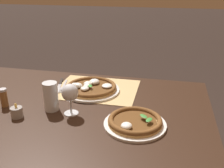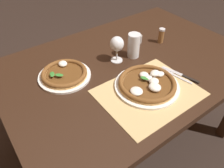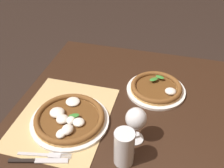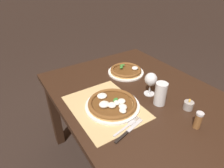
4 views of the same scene
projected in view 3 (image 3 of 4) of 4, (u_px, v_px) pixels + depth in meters
The scene contains 8 objects.
dining_table at pixel (116, 160), 1.06m from camera, with size 1.45×1.00×0.74m.
paper_placemat at pixel (64, 117), 1.12m from camera, with size 0.48×0.38×0.00m, color tan.
pizza_near at pixel (69, 119), 1.08m from camera, with size 0.33×0.33×0.05m.
pizza_far at pixel (156, 88), 1.25m from camera, with size 0.28×0.28×0.05m.
wine_glass at pixel (136, 120), 0.96m from camera, with size 0.08×0.08×0.16m.
pint_glass at pixel (124, 148), 0.90m from camera, with size 0.07×0.07×0.15m.
fork at pixel (45, 155), 0.96m from camera, with size 0.05×0.20×0.00m.
knife at pixel (38, 161), 0.94m from camera, with size 0.07×0.21×0.01m.
Camera 3 is at (0.63, 0.15, 1.54)m, focal length 42.00 mm.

